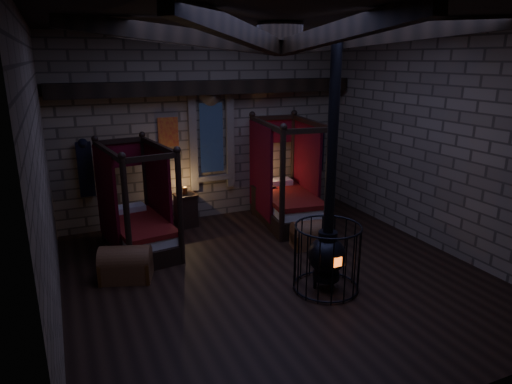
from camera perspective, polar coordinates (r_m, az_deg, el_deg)
name	(u,v)px	position (r m, az deg, el deg)	size (l,w,h in m)	color
room	(277,53)	(7.37, 2.65, 16.92)	(7.02, 7.02, 4.29)	black
bed_left	(138,225)	(9.28, -14.50, -4.01)	(1.32, 2.14, 2.11)	black
bed_right	(286,197)	(10.58, 3.83, -0.64)	(1.44, 2.37, 2.35)	black
trunk_left	(126,265)	(8.21, -15.96, -8.73)	(0.97, 0.78, 0.62)	brown
trunk_right	(311,235)	(9.29, 6.91, -5.36)	(0.84, 0.61, 0.56)	brown
nightstand_left	(186,210)	(10.41, -8.75, -2.21)	(0.51, 0.49, 0.92)	black
nightstand_right	(263,200)	(11.00, 0.90, -1.04)	(0.53, 0.51, 0.80)	black
stove	(327,252)	(7.54, 8.87, -7.45)	(1.09, 1.09, 4.05)	black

